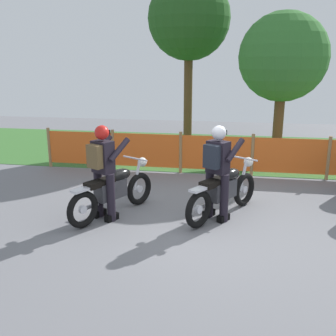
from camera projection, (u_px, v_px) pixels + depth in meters
ground at (205, 225)px, 6.75m from camera, size 24.00×24.00×0.02m
grass_verge at (220, 150)px, 12.29m from camera, size 24.00×5.42×0.01m
barrier_fence at (216, 153)px, 9.57m from camera, size 8.88×0.08×1.05m
tree_leftmost at (189, 19)px, 12.26m from camera, size 2.61×2.61×5.35m
tree_near_left at (283, 58)px, 10.41m from camera, size 2.38×2.38×4.04m
motorcycle_lead at (113, 190)px, 7.03m from camera, size 1.10×1.85×0.97m
motorcycle_trailing at (224, 190)px, 7.01m from camera, size 1.22×1.82×0.99m
rider_lead at (103, 167)px, 6.74m from camera, size 0.71×0.79×1.69m
rider_trailing at (217, 168)px, 6.72m from camera, size 0.72×0.79×1.69m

